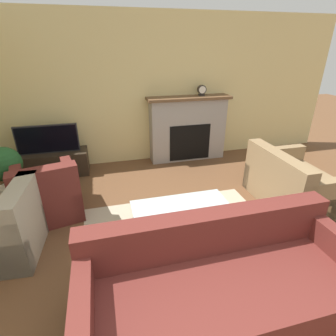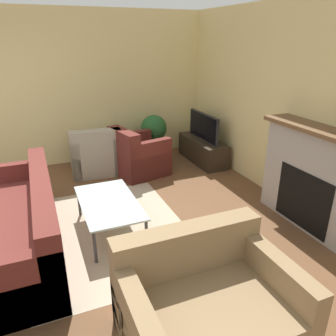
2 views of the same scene
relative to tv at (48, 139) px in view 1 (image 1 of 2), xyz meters
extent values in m
cube|color=beige|center=(1.64, 0.34, 0.67)|extent=(8.10, 0.06, 2.70)
cube|color=#B7A88E|center=(1.74, -2.23, -0.68)|extent=(2.36, 1.85, 0.00)
cube|color=#9E9993|center=(2.58, 0.14, -0.05)|extent=(1.49, 0.33, 1.26)
cube|color=black|center=(2.58, -0.03, -0.28)|extent=(0.82, 0.01, 0.71)
cube|color=brown|center=(2.58, 0.11, 0.56)|extent=(1.61, 0.39, 0.05)
cube|color=#2D2319|center=(0.00, 0.00, -0.46)|extent=(1.23, 0.45, 0.43)
cube|color=#232328|center=(0.00, 0.00, 0.00)|extent=(1.01, 0.05, 0.49)
cube|color=black|center=(0.00, -0.02, 0.00)|extent=(0.97, 0.01, 0.45)
cube|color=#5B231E|center=(1.76, -3.29, -0.47)|extent=(2.32, 0.93, 0.42)
cube|color=#5B231E|center=(1.76, -2.92, -0.06)|extent=(2.32, 0.20, 0.40)
cube|color=#5B231E|center=(0.67, -3.29, -0.35)|extent=(0.14, 0.93, 0.66)
cube|color=#5B231E|center=(2.84, -3.29, -0.35)|extent=(0.14, 0.93, 0.66)
cube|color=#8C704C|center=(3.59, -1.88, -0.47)|extent=(0.98, 1.27, 0.42)
cube|color=#8C704C|center=(3.20, -1.88, -0.06)|extent=(0.20, 1.27, 0.40)
cube|color=#8C704C|center=(3.59, -2.44, -0.35)|extent=(0.98, 0.14, 0.66)
cube|color=#8C704C|center=(3.59, -1.31, -0.35)|extent=(0.98, 0.14, 0.66)
cube|color=#9E937F|center=(0.01, -2.01, -0.06)|extent=(0.26, 0.84, 0.40)
cube|color=#9E937F|center=(-0.29, -1.64, -0.35)|extent=(0.85, 0.20, 0.66)
cube|color=#5B231E|center=(0.12, -1.29, -0.47)|extent=(0.94, 0.95, 0.42)
cube|color=#5B231E|center=(0.18, -1.58, -0.06)|extent=(0.81, 0.37, 0.40)
cube|color=#5B231E|center=(0.43, -1.22, -0.35)|extent=(0.31, 0.81, 0.66)
cube|color=#5B231E|center=(-0.20, -1.36, -0.35)|extent=(0.31, 0.81, 0.66)
cylinder|color=#333338|center=(1.20, -2.49, -0.49)|extent=(0.04, 0.04, 0.39)
cylinder|color=#333338|center=(2.28, -2.49, -0.49)|extent=(0.04, 0.04, 0.39)
cylinder|color=#333338|center=(1.20, -1.93, -0.49)|extent=(0.04, 0.04, 0.39)
cylinder|color=#333338|center=(2.28, -1.93, -0.49)|extent=(0.04, 0.04, 0.39)
cube|color=silver|center=(1.74, -2.21, -0.28)|extent=(1.16, 0.65, 0.02)
cylinder|color=beige|center=(-0.48, -0.81, -0.54)|extent=(0.27, 0.27, 0.27)
cylinder|color=#4C3823|center=(-0.48, -0.81, -0.33)|extent=(0.03, 0.03, 0.15)
sphere|color=#235628|center=(-0.48, -0.81, -0.06)|extent=(0.49, 0.49, 0.49)
cube|color=#28231E|center=(2.83, 0.14, 0.60)|extent=(0.12, 0.07, 0.03)
cylinder|color=#28231E|center=(2.83, 0.14, 0.70)|extent=(0.17, 0.07, 0.17)
cylinder|color=white|center=(2.83, 0.10, 0.70)|extent=(0.14, 0.00, 0.14)
camera|label=1|loc=(0.93, -4.65, 1.46)|focal=28.00mm
camera|label=2|loc=(5.20, -2.89, 1.55)|focal=35.00mm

